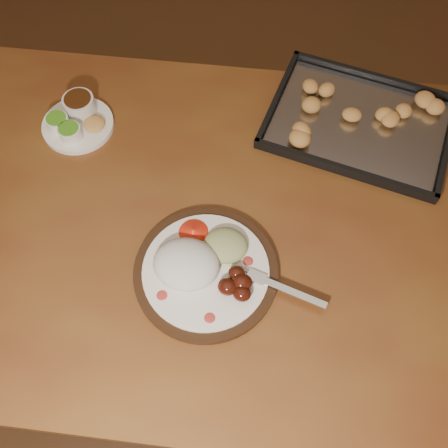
# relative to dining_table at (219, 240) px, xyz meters

# --- Properties ---
(ground) EXTENTS (4.00, 4.00, 0.00)m
(ground) POSITION_rel_dining_table_xyz_m (-0.25, 0.09, -0.65)
(ground) COLOR brown
(ground) RESTS_ON ground
(dining_table) EXTENTS (1.58, 1.04, 0.75)m
(dining_table) POSITION_rel_dining_table_xyz_m (0.00, 0.00, 0.00)
(dining_table) COLOR brown
(dining_table) RESTS_ON ground
(dinner_plate) EXTENTS (0.39, 0.29, 0.07)m
(dinner_plate) POSITION_rel_dining_table_xyz_m (-0.00, -0.12, 0.12)
(dinner_plate) COLOR black
(dinner_plate) RESTS_ON dining_table
(condiment_saucer) EXTENTS (0.17, 0.17, 0.06)m
(condiment_saucer) POSITION_rel_dining_table_xyz_m (-0.38, 0.18, 0.12)
(condiment_saucer) COLOR white
(condiment_saucer) RESTS_ON dining_table
(baking_tray) EXTENTS (0.46, 0.37, 0.04)m
(baking_tray) POSITION_rel_dining_table_xyz_m (0.27, 0.32, 0.11)
(baking_tray) COLOR black
(baking_tray) RESTS_ON dining_table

